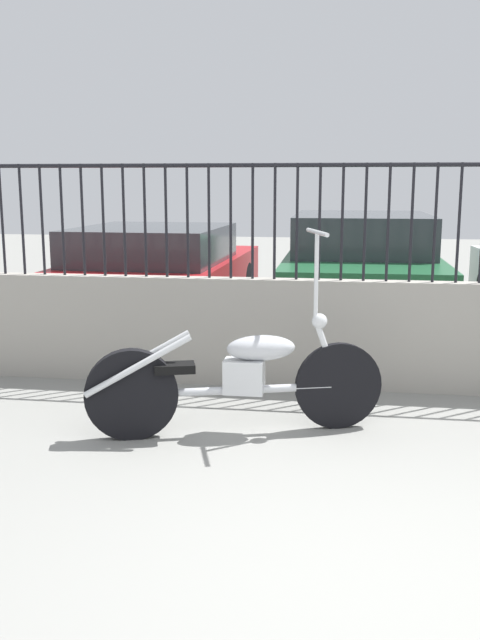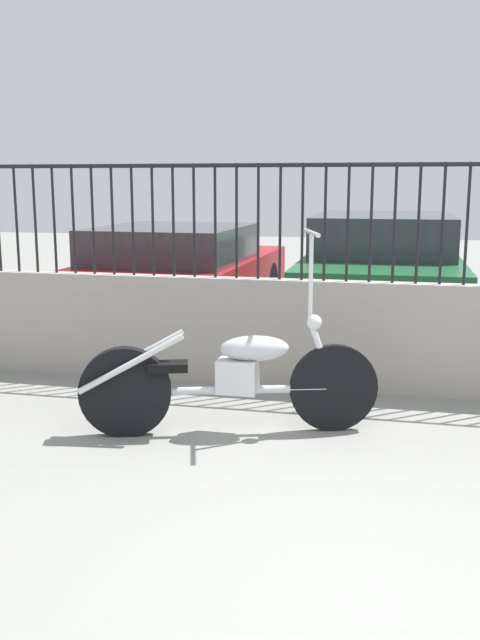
# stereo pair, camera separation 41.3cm
# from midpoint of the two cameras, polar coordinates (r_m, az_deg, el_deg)

# --- Properties ---
(ground_plane) EXTENTS (40.00, 40.00, 0.00)m
(ground_plane) POSITION_cam_midpoint_polar(r_m,az_deg,el_deg) (3.39, 12.46, -20.60)
(ground_plane) COLOR gray
(low_wall) EXTENTS (8.29, 0.18, 0.94)m
(low_wall) POSITION_cam_midpoint_polar(r_m,az_deg,el_deg) (6.14, 12.92, -1.42)
(low_wall) COLOR #9E998E
(low_wall) RESTS_ON ground_plane
(fence_railing) EXTENTS (8.29, 0.04, 0.97)m
(fence_railing) POSITION_cam_midpoint_polar(r_m,az_deg,el_deg) (6.00, 13.37, 8.89)
(fence_railing) COLOR black
(fence_railing) RESTS_ON low_wall
(motorcycle_silver) EXTENTS (2.06, 0.81, 1.44)m
(motorcycle_silver) POSITION_cam_midpoint_polar(r_m,az_deg,el_deg) (5.01, 0.62, -4.65)
(motorcycle_silver) COLOR black
(motorcycle_silver) RESTS_ON ground_plane
(car_red) EXTENTS (2.01, 4.35, 1.23)m
(car_red) POSITION_cam_midpoint_polar(r_m,az_deg,el_deg) (8.96, -3.68, 3.76)
(car_red) COLOR black
(car_red) RESTS_ON ground_plane
(car_green) EXTENTS (1.80, 4.59, 1.38)m
(car_green) POSITION_cam_midpoint_polar(r_m,az_deg,el_deg) (8.99, 12.60, 3.96)
(car_green) COLOR black
(car_green) RESTS_ON ground_plane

